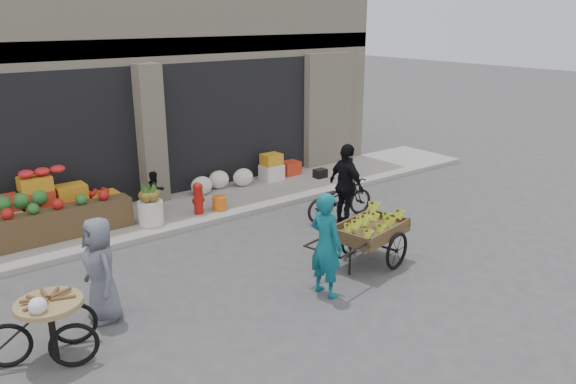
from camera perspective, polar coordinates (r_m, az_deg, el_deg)
ground at (r=9.63m, az=-0.39°, el=-8.96°), size 80.00×80.00×0.00m
sidewalk at (r=12.86m, az=-11.57°, el=-2.05°), size 18.00×2.20×0.12m
building at (r=15.80m, az=-18.92°, el=13.31°), size 14.00×6.45×7.00m
fruit_display at (r=12.12m, az=-22.88°, el=-1.28°), size 3.10×1.12×1.24m
pineapple_bin at (r=12.03m, az=-13.77°, el=-2.02°), size 0.52×0.52×0.50m
fire_hydrant at (r=12.40m, az=-9.11°, el=-0.48°), size 0.22×0.22×0.71m
orange_bucket at (r=12.66m, az=-6.97°, el=-1.11°), size 0.32×0.32×0.30m
right_bay_goods at (r=14.49m, az=-3.47°, el=1.99°), size 3.35×0.60×0.70m
seated_person at (r=12.64m, az=-13.33°, el=-0.00°), size 0.51×0.43×0.93m
banana_cart at (r=10.02m, az=8.17°, el=-3.70°), size 2.42×1.34×0.96m
vendor_woman at (r=8.86m, az=3.89°, el=-5.36°), size 0.47×0.66×1.71m
tricycle_cart at (r=7.99m, az=-22.99°, el=-11.90°), size 1.46×1.06×0.95m
vendor_grey at (r=8.61m, az=-18.50°, el=-7.49°), size 0.53×0.79×1.59m
bicycle at (r=12.33m, az=5.29°, el=-0.69°), size 1.76×0.75×0.90m
cyclist at (r=11.79m, az=5.96°, el=0.66°), size 0.53×1.08×1.78m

